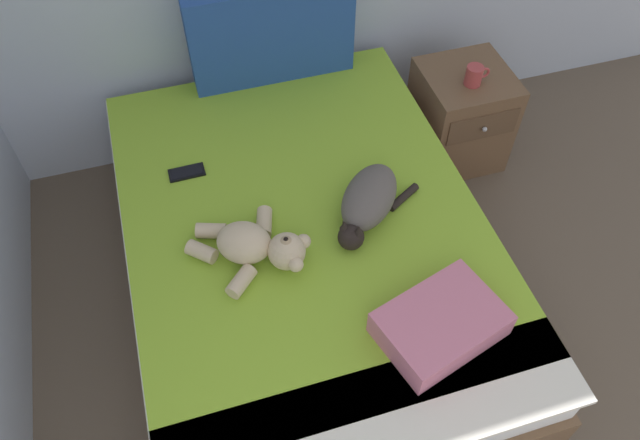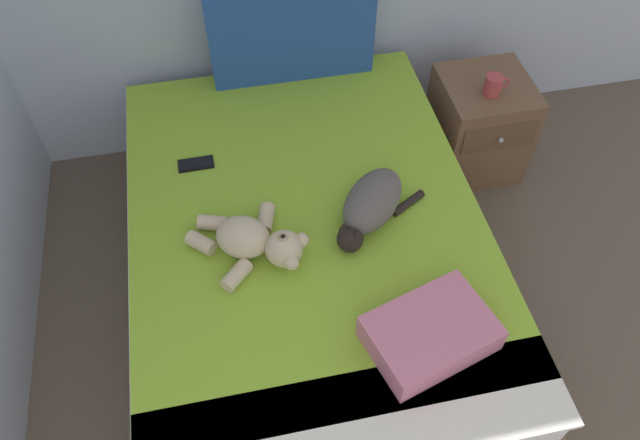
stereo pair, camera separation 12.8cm
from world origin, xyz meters
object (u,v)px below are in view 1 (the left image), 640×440
cell_phone (187,172)px  nightstand (460,116)px  teddy_bear (256,246)px  mug (474,75)px  cat (368,201)px  bed (305,256)px  throw_pillow (440,324)px  patterned_cushion (271,33)px

cell_phone → nightstand: nightstand is taller
teddy_bear → mug: (1.19, 0.66, -0.00)m
cat → mug: 0.94m
bed → throw_pillow: 0.75m
cell_phone → throw_pillow: (0.70, -0.98, 0.05)m
teddy_bear → mug: size_ratio=3.76×
cell_phone → nightstand: size_ratio=0.29×
bed → teddy_bear: 0.40m
bed → teddy_bear: size_ratio=4.36×
bed → patterned_cushion: bearing=83.2°
patterned_cushion → teddy_bear: patterned_cushion is taller
cell_phone → nightstand: 1.43m
teddy_bear → nightstand: 1.44m
patterned_cushion → cell_phone: patterned_cushion is taller
cell_phone → mug: bearing=7.0°
patterned_cushion → nightstand: 1.05m
cat → mug: bearing=38.5°
bed → patterned_cushion: patterned_cushion is taller
cat → cell_phone: 0.77m
cat → nightstand: cat is taller
cat → nightstand: bearing=40.8°
cat → mug: cat is taller
cat → throw_pillow: (0.06, -0.56, -0.02)m
throw_pillow → nightstand: size_ratio=0.78×
patterned_cushion → cell_phone: 0.76m
patterned_cushion → throw_pillow: (0.19, -1.50, -0.18)m
nightstand → mug: bearing=-102.3°
bed → cell_phone: (-0.40, 0.37, 0.26)m
cell_phone → throw_pillow: throw_pillow is taller
bed → cat: 0.41m
patterned_cushion → bed: bearing=-96.8°
teddy_bear → cell_phone: bearing=110.5°
throw_pillow → mug: bearing=59.4°
bed → patterned_cushion: 1.02m
bed → cell_phone: bearing=137.2°
teddy_bear → throw_pillow: teddy_bear is taller
patterned_cushion → cell_phone: bearing=-134.0°
teddy_bear → nightstand: bearing=31.0°
throw_pillow → mug: same height
mug → patterned_cushion: bearing=157.8°
throw_pillow → nightstand: bearing=60.2°
patterned_cushion → throw_pillow: size_ratio=1.88×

